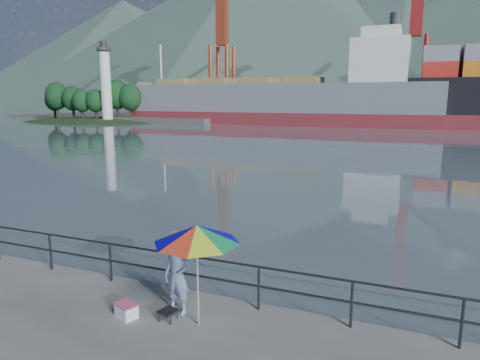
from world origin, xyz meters
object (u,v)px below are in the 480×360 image
at_px(fisherman, 177,276).
at_px(cooler_bag, 126,311).
at_px(bulk_carrier, 285,101).
at_px(beach_umbrella, 197,234).

bearing_deg(fisherman, cooler_bag, -148.28).
bearing_deg(bulk_carrier, cooler_bag, -76.48).
height_order(beach_umbrella, bulk_carrier, bulk_carrier).
xyz_separation_m(fisherman, cooler_bag, (-0.92, -0.60, -0.70)).
xyz_separation_m(fisherman, beach_umbrella, (0.66, -0.30, 1.12)).
height_order(cooler_bag, bulk_carrier, bulk_carrier).
xyz_separation_m(beach_umbrella, bulk_carrier, (-18.34, 69.38, 2.09)).
bearing_deg(beach_umbrella, bulk_carrier, 104.80).
height_order(fisherman, cooler_bag, fisherman).
relative_size(beach_umbrella, cooler_bag, 4.63).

